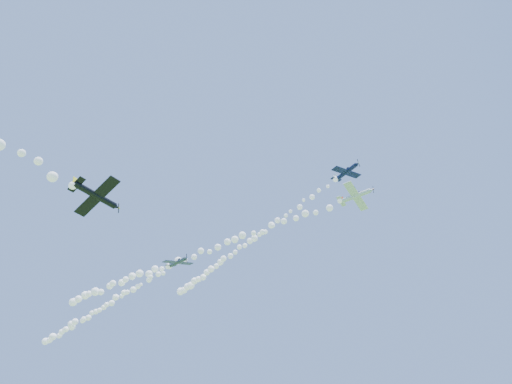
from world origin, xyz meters
The scene contains 7 objects.
plane_white centered at (16.86, 7.02, 48.24)m, with size 7.17×7.36×2.30m.
smoke_trail_white centered at (-26.55, 11.09, 47.93)m, with size 82.56×10.11×3.02m, color white, non-canonical shape.
plane_navy centered at (16.22, 5.48, 53.11)m, with size 6.45×6.77×1.86m.
smoke_trail_navy centered at (-15.79, 20.40, 52.90)m, with size 60.68×29.56×2.63m, color white, non-canonical shape.
plane_grey centered at (-24.99, 8.47, 45.93)m, with size 7.02×7.21×2.55m.
smoke_trail_grey centered at (-61.59, 19.94, 45.54)m, with size 69.32×23.47×3.17m, color white, non-canonical shape.
plane_black centered at (-8.65, -28.03, 35.17)m, with size 7.43×7.34×2.77m.
Camera 1 is at (32.09, -57.43, 2.00)m, focal length 30.00 mm.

